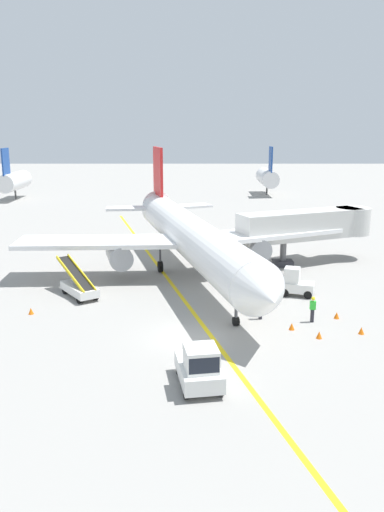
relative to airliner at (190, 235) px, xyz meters
name	(u,v)px	position (x,y,z in m)	size (l,w,h in m)	color
ground_plane	(192,337)	(0.19, -13.59, -3.42)	(300.00, 300.00, 0.00)	gray
taxi_line_yellow	(192,309)	(0.14, -8.59, -3.41)	(0.30, 80.00, 0.01)	yellow
airliner	(190,235)	(0.00, 0.00, 0.00)	(27.90, 34.89, 10.10)	white
jet_bridge	(315,225)	(11.29, 4.15, 0.12)	(12.89, 7.33, 4.85)	beige
pushback_tug	(201,367)	(0.59, -19.67, -2.42)	(2.46, 3.86, 2.20)	silver
baggage_tug_near_wing	(297,283)	(7.88, -5.57, -2.49)	(2.68, 1.96, 2.10)	silver
belt_loader_forward_hold	(80,286)	(-8.09, -5.83, -2.64)	(3.89, 4.81, 2.59)	silver
ground_crew_marshaller	(314,309)	(7.93, -11.07, -2.51)	(0.36, 0.24, 1.70)	#26262D
ground_crew_wing_walker	(262,306)	(4.68, -10.54, -2.51)	(0.36, 0.24, 1.70)	#26262D
safety_cone_nose_left	(338,315)	(9.68, -10.45, -3.20)	(0.36, 0.36, 0.44)	orange
safety_cone_nose_right	(320,335)	(7.76, -13.76, -3.20)	(0.36, 0.36, 0.44)	orange
safety_cone_wingtip_left	(363,331)	(10.46, -13.09, -3.20)	(0.36, 0.36, 0.44)	orange
safety_cone_wingtip_right	(32,311)	(-10.53, -9.62, -3.20)	(0.36, 0.36, 0.44)	orange
safety_cone_tail_area	(293,326)	(6.38, -12.40, -3.20)	(0.36, 0.36, 0.44)	orange
distant_aircraft_far_left	(16,181)	(-30.08, 47.20, -0.20)	(3.00, 10.10, 8.80)	silver
distant_aircraft_mid_left	(269,177)	(13.99, 53.79, -0.20)	(3.00, 10.10, 8.80)	silver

